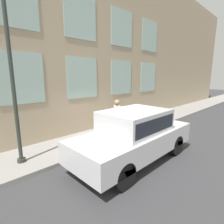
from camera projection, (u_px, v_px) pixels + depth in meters
ground_plane at (114, 145)px, 7.72m from camera, size 80.00×80.00×0.00m
sidewalk at (98, 137)px, 8.49m from camera, size 2.26×60.00×0.14m
building_facade at (79, 35)px, 8.40m from camera, size 0.33×40.00×9.91m
fire_hydrant at (107, 132)px, 7.96m from camera, size 0.32×0.43×0.73m
person at (117, 114)px, 8.51m from camera, size 0.42×0.28×1.74m
parked_car_silver_near at (135, 133)px, 6.16m from camera, size 1.92×4.86×1.84m
street_lamp at (9, 50)px, 5.20m from camera, size 0.36×0.36×5.89m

